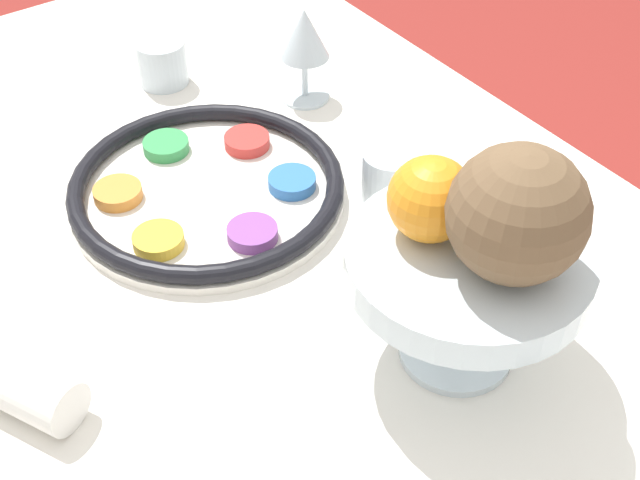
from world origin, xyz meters
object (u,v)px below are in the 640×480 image
orange_fruit (431,199)px  cup_far (391,175)px  wine_glass (304,38)px  seder_plate (207,188)px  coconut (518,214)px  fruit_stand (467,270)px  cup_near (162,62)px

orange_fruit → cup_far: bearing=148.1°
wine_glass → seder_plate: bearing=-62.7°
wine_glass → coconut: 0.50m
fruit_stand → seder_plate: bearing=-167.5°
coconut → orange_fruit: bearing=-160.1°
seder_plate → fruit_stand: size_ratio=1.44×
wine_glass → cup_near: (-0.14, -0.13, -0.06)m
seder_plate → orange_fruit: (0.29, 0.06, 0.15)m
wine_glass → cup_far: wine_glass is taller
coconut → fruit_stand: bearing=-163.4°
cup_near → seder_plate: bearing=-17.3°
cup_near → cup_far: (0.36, 0.09, 0.00)m
wine_glass → cup_near: bearing=-136.8°
wine_glass → fruit_stand: fruit_stand is taller
orange_fruit → cup_near: bearing=178.0°
cup_far → wine_glass: bearing=170.3°
wine_glass → orange_fruit: size_ratio=1.69×
seder_plate → cup_far: bearing=56.2°
wine_glass → cup_far: size_ratio=1.90×
wine_glass → cup_near: 0.20m
wine_glass → coconut: (0.47, -0.12, 0.10)m
fruit_stand → coconut: bearing=16.6°
coconut → cup_far: coconut is taller
wine_glass → orange_fruit: (0.40, -0.15, 0.08)m
orange_fruit → cup_far: (-0.18, 0.11, -0.14)m
seder_plate → orange_fruit: 0.34m
seder_plate → cup_far: (0.11, 0.17, 0.01)m
fruit_stand → coconut: (0.03, 0.01, 0.08)m
fruit_stand → cup_far: fruit_stand is taller
coconut → cup_far: bearing=161.0°
fruit_stand → cup_far: 0.25m
wine_glass → cup_near: wine_glass is taller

